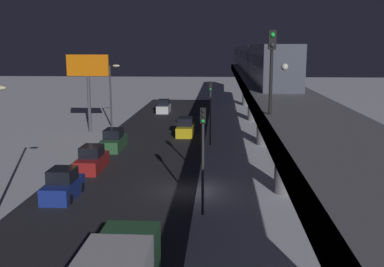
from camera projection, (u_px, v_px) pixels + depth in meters
name	position (u px, v px, depth m)	size (l,w,h in m)	color
ground_plane	(181.00, 191.00, 31.90)	(240.00, 240.00, 0.00)	white
avenue_asphalt	(118.00, 189.00, 32.16)	(11.00, 109.88, 0.01)	#28282D
elevated_railway	(286.00, 110.00, 30.42)	(5.00, 109.88, 6.57)	slate
subway_train	(251.00, 56.00, 67.96)	(2.94, 74.07, 3.40)	#4C5160
rail_signal	(272.00, 58.00, 21.84)	(0.36, 0.41, 4.00)	black
sedan_blue	(63.00, 186.00, 30.34)	(1.91, 4.02, 1.97)	navy
sedan_yellow	(185.00, 128.00, 51.86)	(1.80, 4.78, 1.97)	gold
sedan_green	(114.00, 141.00, 44.70)	(1.80, 4.68, 1.97)	#2D6038
sedan_red	(92.00, 160.00, 37.18)	(1.80, 4.45, 1.97)	#A51E1E
sedan_white	(164.00, 107.00, 69.39)	(1.80, 4.03, 1.97)	silver
traffic_light_near	(203.00, 146.00, 26.59)	(0.32, 0.44, 6.40)	#2D2D2D
traffic_light_mid	(210.00, 104.00, 45.94)	(0.32, 0.44, 6.40)	#2D2D2D
commercial_billboard	(88.00, 73.00, 52.29)	(4.80, 0.36, 8.90)	#4C4C51
street_lamp_far	(112.00, 88.00, 56.15)	(1.35, 0.44, 7.65)	#38383D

